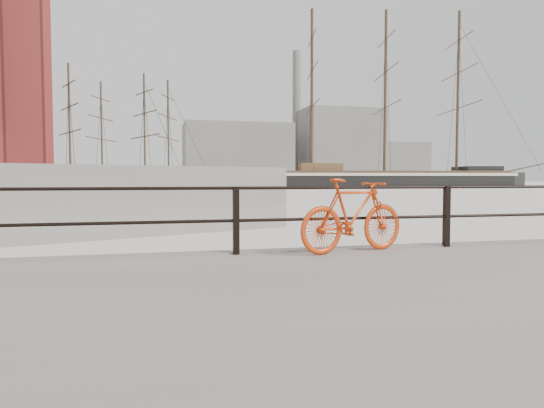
{
  "coord_description": "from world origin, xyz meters",
  "views": [
    {
      "loc": [
        -4.66,
        -7.18,
        1.47
      ],
      "look_at": [
        -2.55,
        1.5,
        1.0
      ],
      "focal_mm": 32.0,
      "sensor_mm": 36.0,
      "label": 1
    }
  ],
  "objects": [
    {
      "name": "barque_black",
      "position": [
        40.58,
        82.77,
        0.0
      ],
      "size": [
        68.11,
        33.8,
        36.52
      ],
      "primitive_type": null,
      "rotation": [
        0.0,
        0.0,
        -0.2
      ],
      "color": "black",
      "rests_on": "ground"
    },
    {
      "name": "industrial_west",
      "position": [
        20.0,
        140.0,
        9.0
      ],
      "size": [
        32.0,
        18.0,
        18.0
      ],
      "primitive_type": "cube",
      "color": "gray",
      "rests_on": "ground"
    },
    {
      "name": "schooner_mid",
      "position": [
        -7.88,
        80.33,
        0.0
      ],
      "size": [
        28.68,
        19.63,
        19.25
      ],
      "primitive_type": null,
      "rotation": [
        0.0,
        0.0,
        -0.35
      ],
      "color": "beige",
      "rests_on": "ground"
    },
    {
      "name": "smokestack",
      "position": [
        42.0,
        150.0,
        22.0
      ],
      "size": [
        2.8,
        2.8,
        44.0
      ],
      "primitive_type": "cylinder",
      "color": "gray",
      "rests_on": "ground"
    },
    {
      "name": "guardrail",
      "position": [
        0.0,
        -0.15,
        0.85
      ],
      "size": [
        28.0,
        0.1,
        1.0
      ],
      "primitive_type": null,
      "color": "black",
      "rests_on": "promenade"
    },
    {
      "name": "ground",
      "position": [
        0.0,
        0.0,
        0.0
      ],
      "size": [
        400.0,
        400.0,
        0.0
      ],
      "primitive_type": "plane",
      "color": "white",
      "rests_on": "ground"
    },
    {
      "name": "bicycle",
      "position": [
        -1.74,
        -0.37,
        0.91
      ],
      "size": [
        1.87,
        0.74,
        1.12
      ],
      "primitive_type": "imported",
      "rotation": [
        0.0,
        0.0,
        0.26
      ],
      "color": "red",
      "rests_on": "promenade"
    },
    {
      "name": "industrial_east",
      "position": [
        78.0,
        150.0,
        7.0
      ],
      "size": [
        20.0,
        16.0,
        14.0
      ],
      "primitive_type": "cube",
      "color": "gray",
      "rests_on": "ground"
    },
    {
      "name": "schooner_left",
      "position": [
        -10.91,
        65.97,
        0.0
      ],
      "size": [
        25.87,
        19.22,
        17.97
      ],
      "primitive_type": null,
      "rotation": [
        0.0,
        0.0,
        0.41
      ],
      "color": "white",
      "rests_on": "ground"
    },
    {
      "name": "industrial_mid",
      "position": [
        55.0,
        145.0,
        12.0
      ],
      "size": [
        26.0,
        20.0,
        24.0
      ],
      "primitive_type": "cube",
      "color": "gray",
      "rests_on": "ground"
    }
  ]
}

